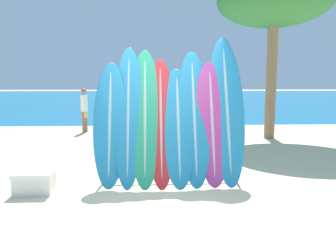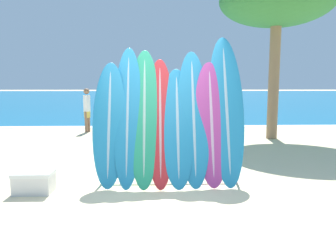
% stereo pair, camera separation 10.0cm
% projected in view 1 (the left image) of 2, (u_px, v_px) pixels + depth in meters
% --- Properties ---
extents(ground_plane, '(160.00, 160.00, 0.00)m').
position_uv_depth(ground_plane, '(155.00, 191.00, 5.17)').
color(ground_plane, beige).
extents(ocean_water, '(120.00, 60.00, 0.01)m').
position_uv_depth(ocean_water, '(152.00, 96.00, 41.70)').
color(ocean_water, '#146693').
rests_on(ocean_water, ground_plane).
extents(surfboard_rack, '(2.32, 0.04, 0.86)m').
position_uv_depth(surfboard_rack, '(170.00, 156.00, 5.49)').
color(surfboard_rack, '#47474C').
rests_on(surfboard_rack, ground_plane).
extents(surfboard_slot_0, '(0.55, 0.79, 2.05)m').
position_uv_depth(surfboard_slot_0, '(110.00, 123.00, 5.40)').
color(surfboard_slot_0, teal).
rests_on(surfboard_slot_0, ground_plane).
extents(surfboard_slot_1, '(0.49, 1.07, 2.33)m').
position_uv_depth(surfboard_slot_1, '(128.00, 115.00, 5.47)').
color(surfboard_slot_1, teal).
rests_on(surfboard_slot_1, ground_plane).
extents(surfboard_slot_2, '(0.53, 1.10, 2.29)m').
position_uv_depth(surfboard_slot_2, '(145.00, 116.00, 5.49)').
color(surfboard_slot_2, '#289E70').
rests_on(surfboard_slot_2, ground_plane).
extents(surfboard_slot_3, '(0.48, 1.02, 2.13)m').
position_uv_depth(surfboard_slot_3, '(161.00, 121.00, 5.48)').
color(surfboard_slot_3, red).
rests_on(surfboard_slot_3, ground_plane).
extents(surfboard_slot_4, '(0.56, 0.97, 1.95)m').
position_uv_depth(surfboard_slot_4, '(178.00, 126.00, 5.46)').
color(surfboard_slot_4, teal).
rests_on(surfboard_slot_4, ground_plane).
extents(surfboard_slot_5, '(0.55, 1.00, 2.26)m').
position_uv_depth(surfboard_slot_5, '(194.00, 116.00, 5.52)').
color(surfboard_slot_5, teal).
rests_on(surfboard_slot_5, ground_plane).
extents(surfboard_slot_6, '(0.57, 0.82, 2.06)m').
position_uv_depth(surfboard_slot_6, '(212.00, 122.00, 5.50)').
color(surfboard_slot_6, '#B23D8E').
rests_on(surfboard_slot_6, ground_plane).
extents(surfboard_slot_7, '(0.59, 1.00, 2.51)m').
position_uv_depth(surfboard_slot_7, '(227.00, 109.00, 5.57)').
color(surfboard_slot_7, teal).
rests_on(surfboard_slot_7, ground_plane).
extents(person_near_water, '(0.21, 0.25, 1.51)m').
position_uv_depth(person_near_water, '(84.00, 108.00, 11.24)').
color(person_near_water, '#846047').
rests_on(person_near_water, ground_plane).
extents(person_mid_beach, '(0.30, 0.27, 1.75)m').
position_uv_depth(person_mid_beach, '(147.00, 106.00, 10.54)').
color(person_mid_beach, '#846047').
rests_on(person_mid_beach, ground_plane).
extents(person_far_left, '(0.29, 0.23, 1.73)m').
position_uv_depth(person_far_left, '(168.00, 114.00, 8.04)').
color(person_far_left, '#A87A5B').
rests_on(person_far_left, ground_plane).
extents(palm_tree, '(3.36, 3.36, 4.85)m').
position_uv_depth(palm_tree, '(274.00, 2.00, 9.60)').
color(palm_tree, '#896B4C').
rests_on(palm_tree, ground_plane).
extents(cooler_box, '(0.58, 0.39, 0.33)m').
position_uv_depth(cooler_box, '(34.00, 183.00, 5.02)').
color(cooler_box, silver).
rests_on(cooler_box, ground_plane).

